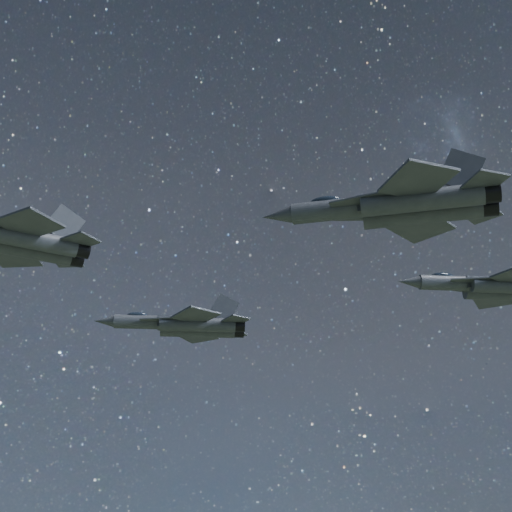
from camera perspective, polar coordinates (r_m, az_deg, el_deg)
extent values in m
cube|color=#30343C|center=(65.37, -18.43, 1.41)|extent=(8.73, 3.81, 1.37)
cylinder|color=#30343C|center=(64.27, -17.96, 1.34)|extent=(8.95, 3.93, 1.64)
cylinder|color=#30343C|center=(66.17, -18.29, 0.62)|extent=(8.95, 3.93, 1.64)
cylinder|color=black|center=(64.99, -13.80, 0.51)|extent=(1.72, 1.82, 1.51)
cylinder|color=black|center=(66.87, -14.25, -0.18)|extent=(1.72, 1.82, 1.51)
cube|color=#30343C|center=(62.08, -17.70, 2.47)|extent=(6.03, 6.00, 0.21)
cube|color=#30343C|center=(68.53, -18.82, 0.00)|extent=(5.12, 5.47, 0.21)
cube|color=#30343C|center=(63.79, -13.84, 1.22)|extent=(3.57, 3.57, 0.16)
cube|color=#30343C|center=(68.11, -14.85, -0.38)|extent=(3.00, 3.15, 0.16)
cube|color=#30343C|center=(65.31, -15.08, 2.48)|extent=(3.63, 0.85, 3.74)
cube|color=#30343C|center=(67.64, -15.59, 1.56)|extent=(3.49, 1.41, 3.74)
cylinder|color=#30343C|center=(90.64, -8.66, -5.25)|extent=(8.43, 2.81, 1.74)
cone|color=#30343C|center=(91.24, -12.03, -5.12)|extent=(2.86, 1.90, 1.57)
ellipsoid|color=#1B2531|center=(91.04, -9.47, -4.73)|extent=(2.79, 1.51, 0.86)
cube|color=#30343C|center=(90.32, -4.97, -5.42)|extent=(9.31, 2.86, 1.45)
cylinder|color=#30343C|center=(89.09, -4.70, -5.49)|extent=(9.54, 2.96, 1.74)
cylinder|color=#30343C|center=(91.20, -4.69, -5.95)|extent=(9.54, 2.96, 1.74)
cylinder|color=black|center=(89.16, -1.38, -5.58)|extent=(1.65, 1.79, 1.61)
cylinder|color=black|center=(91.27, -1.45, -6.05)|extent=(1.65, 1.79, 1.61)
cube|color=#30343C|center=(89.03, -7.43, -5.06)|extent=(5.90, 3.01, 0.13)
cube|color=#30343C|center=(91.87, -7.34, -5.69)|extent=(5.88, 1.58, 0.13)
cube|color=#30343C|center=(86.64, -4.85, -4.76)|extent=(5.86, 6.13, 0.22)
cube|color=#30343C|center=(93.82, -4.82, -6.35)|extent=(6.34, 6.41, 0.22)
cube|color=#30343C|center=(87.85, -1.62, -5.13)|extent=(3.44, 3.57, 0.17)
cube|color=#30343C|center=(92.70, -1.76, -6.20)|extent=(3.74, 3.78, 0.17)
cube|color=#30343C|center=(89.56, -2.57, -4.21)|extent=(3.83, 1.00, 3.98)
cube|color=#30343C|center=(92.18, -2.62, -4.82)|extent=(3.90, 0.63, 3.98)
cylinder|color=#30343C|center=(55.93, 6.94, 3.75)|extent=(7.90, 4.77, 1.67)
cone|color=#30343C|center=(56.54, 1.77, 3.23)|extent=(2.95, 2.42, 1.50)
ellipsoid|color=#1B2531|center=(56.42, 5.60, 4.34)|extent=(2.78, 2.07, 0.82)
cube|color=#30343C|center=(55.77, 12.64, 4.24)|extent=(8.65, 5.07, 1.39)
cylinder|color=#30343C|center=(54.61, 13.11, 4.37)|extent=(8.87, 5.21, 1.67)
cylinder|color=#30343C|center=(56.50, 13.14, 3.34)|extent=(8.87, 5.21, 1.67)
cylinder|color=black|center=(55.00, 18.23, 4.82)|extent=(1.90, 1.97, 1.54)
cylinder|color=black|center=(56.87, 18.09, 3.77)|extent=(1.90, 1.97, 1.54)
cube|color=#30343C|center=(54.49, 8.79, 4.54)|extent=(5.22, 4.17, 0.13)
cube|color=#30343C|center=(57.03, 9.03, 3.14)|extent=(5.68, 2.42, 0.13)
cube|color=#30343C|center=(52.47, 12.82, 5.90)|extent=(4.64, 5.10, 0.21)
cube|color=#30343C|center=(58.87, 12.94, 2.35)|extent=(6.08, 5.93, 0.21)
cube|color=#30343C|center=(53.84, 17.85, 5.70)|extent=(2.71, 2.90, 0.16)
cube|color=#30343C|center=(58.15, 17.55, 3.28)|extent=(3.61, 3.56, 0.16)
cube|color=#30343C|center=(55.57, 16.11, 6.62)|extent=(3.33, 1.95, 3.80)
cube|color=#30343C|center=(57.88, 16.02, 5.26)|extent=(3.57, 1.41, 3.80)
cylinder|color=#30343C|center=(72.37, 15.61, -2.12)|extent=(7.11, 2.26, 1.47)
cone|color=#30343C|center=(70.93, 12.17, -2.03)|extent=(2.40, 1.57, 1.32)
ellipsoid|color=#1B2531|center=(72.25, 14.70, -1.58)|extent=(2.35, 1.24, 0.73)
cube|color=#30343C|center=(74.19, 19.18, -2.24)|extent=(7.86, 2.29, 1.23)
cylinder|color=#30343C|center=(73.40, 19.78, -2.27)|extent=(8.05, 2.37, 1.47)
cylinder|color=#30343C|center=(74.99, 19.21, -2.83)|extent=(8.05, 2.37, 1.47)
cube|color=#30343C|center=(71.84, 17.23, -1.84)|extent=(5.00, 2.47, 0.11)
cube|color=#30343C|center=(74.02, 16.53, -2.62)|extent=(4.98, 1.42, 0.11)
cube|color=#30343C|center=(76.90, 18.42, -3.33)|extent=(5.34, 5.42, 0.19)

